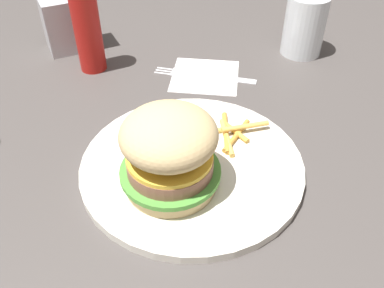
{
  "coord_description": "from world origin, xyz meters",
  "views": [
    {
      "loc": [
        0.1,
        -0.36,
        0.37
      ],
      "look_at": [
        -0.01,
        0.01,
        0.04
      ],
      "focal_mm": 38.85,
      "sensor_mm": 36.0,
      "label": 1
    }
  ],
  "objects_px": {
    "fork": "(204,74)",
    "drink_glass": "(304,28)",
    "napkin_dispenser": "(70,23)",
    "ketchup_bottle": "(87,27)",
    "fries_pile": "(231,133)",
    "napkin": "(205,76)",
    "plate": "(192,165)",
    "sandwich": "(169,151)"
  },
  "relations": [
    {
      "from": "sandwich",
      "to": "napkin",
      "type": "xyz_separation_m",
      "value": [
        -0.03,
        0.26,
        -0.06
      ]
    },
    {
      "from": "drink_glass",
      "to": "napkin_dispenser",
      "type": "relative_size",
      "value": 1.1
    },
    {
      "from": "fork",
      "to": "sandwich",
      "type": "bearing_deg",
      "value": -83.92
    },
    {
      "from": "napkin",
      "to": "drink_glass",
      "type": "relative_size",
      "value": 1.05
    },
    {
      "from": "fries_pile",
      "to": "napkin_dispenser",
      "type": "height_order",
      "value": "napkin_dispenser"
    },
    {
      "from": "plate",
      "to": "napkin",
      "type": "xyz_separation_m",
      "value": [
        -0.04,
        0.22,
        -0.01
      ]
    },
    {
      "from": "plate",
      "to": "napkin",
      "type": "relative_size",
      "value": 2.55
    },
    {
      "from": "sandwich",
      "to": "fork",
      "type": "bearing_deg",
      "value": 96.08
    },
    {
      "from": "sandwich",
      "to": "napkin_dispenser",
      "type": "bearing_deg",
      "value": 134.14
    },
    {
      "from": "fries_pile",
      "to": "napkin",
      "type": "xyz_separation_m",
      "value": [
        -0.08,
        0.16,
        -0.02
      ]
    },
    {
      "from": "sandwich",
      "to": "drink_glass",
      "type": "distance_m",
      "value": 0.41
    },
    {
      "from": "sandwich",
      "to": "drink_glass",
      "type": "height_order",
      "value": "sandwich"
    },
    {
      "from": "drink_glass",
      "to": "napkin_dispenser",
      "type": "height_order",
      "value": "drink_glass"
    },
    {
      "from": "napkin",
      "to": "napkin_dispenser",
      "type": "relative_size",
      "value": 1.15
    },
    {
      "from": "ketchup_bottle",
      "to": "fork",
      "type": "bearing_deg",
      "value": 7.94
    },
    {
      "from": "napkin_dispenser",
      "to": "ketchup_bottle",
      "type": "distance_m",
      "value": 0.09
    },
    {
      "from": "plate",
      "to": "fries_pile",
      "type": "bearing_deg",
      "value": 60.84
    },
    {
      "from": "plate",
      "to": "drink_glass",
      "type": "distance_m",
      "value": 0.37
    },
    {
      "from": "fries_pile",
      "to": "fork",
      "type": "xyz_separation_m",
      "value": [
        -0.08,
        0.16,
        -0.01
      ]
    },
    {
      "from": "fries_pile",
      "to": "fork",
      "type": "distance_m",
      "value": 0.17
    },
    {
      "from": "fries_pile",
      "to": "ketchup_bottle",
      "type": "distance_m",
      "value": 0.3
    },
    {
      "from": "fork",
      "to": "fries_pile",
      "type": "bearing_deg",
      "value": -63.4
    },
    {
      "from": "fork",
      "to": "drink_glass",
      "type": "height_order",
      "value": "drink_glass"
    },
    {
      "from": "fork",
      "to": "ketchup_bottle",
      "type": "distance_m",
      "value": 0.21
    },
    {
      "from": "plate",
      "to": "fork",
      "type": "relative_size",
      "value": 1.62
    },
    {
      "from": "napkin",
      "to": "napkin_dispenser",
      "type": "xyz_separation_m",
      "value": [
        -0.26,
        0.03,
        0.05
      ]
    },
    {
      "from": "napkin_dispenser",
      "to": "sandwich",
      "type": "bearing_deg",
      "value": 92.68
    },
    {
      "from": "ketchup_bottle",
      "to": "sandwich",
      "type": "bearing_deg",
      "value": -47.34
    },
    {
      "from": "fries_pile",
      "to": "plate",
      "type": "bearing_deg",
      "value": -119.16
    },
    {
      "from": "plate",
      "to": "ketchup_bottle",
      "type": "height_order",
      "value": "ketchup_bottle"
    },
    {
      "from": "drink_glass",
      "to": "ketchup_bottle",
      "type": "relative_size",
      "value": 0.69
    },
    {
      "from": "napkin",
      "to": "fork",
      "type": "relative_size",
      "value": 0.63
    },
    {
      "from": "drink_glass",
      "to": "napkin_dispenser",
      "type": "distance_m",
      "value": 0.42
    },
    {
      "from": "plate",
      "to": "fries_pile",
      "type": "relative_size",
      "value": 3.04
    },
    {
      "from": "sandwich",
      "to": "fries_pile",
      "type": "xyz_separation_m",
      "value": [
        0.05,
        0.11,
        -0.05
      ]
    },
    {
      "from": "plate",
      "to": "sandwich",
      "type": "height_order",
      "value": "sandwich"
    },
    {
      "from": "napkin",
      "to": "ketchup_bottle",
      "type": "bearing_deg",
      "value": -172.1
    },
    {
      "from": "napkin_dispenser",
      "to": "ketchup_bottle",
      "type": "relative_size",
      "value": 0.63
    },
    {
      "from": "fries_pile",
      "to": "napkin_dispenser",
      "type": "relative_size",
      "value": 0.97
    },
    {
      "from": "plate",
      "to": "napkin_dispenser",
      "type": "relative_size",
      "value": 2.93
    },
    {
      "from": "sandwich",
      "to": "ketchup_bottle",
      "type": "bearing_deg",
      "value": 132.66
    },
    {
      "from": "plate",
      "to": "drink_glass",
      "type": "bearing_deg",
      "value": 73.18
    }
  ]
}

